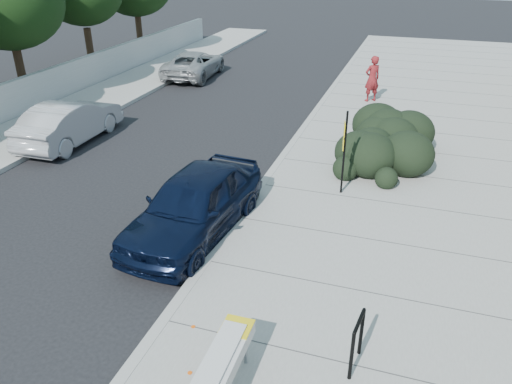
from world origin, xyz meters
TOP-DOWN VIEW (x-y plane):
  - ground at (0.00, 0.00)m, footprint 120.00×120.00m
  - sidewalk_near at (5.60, 5.00)m, footprint 11.20×50.00m
  - sidewalk_far at (-9.50, 5.00)m, footprint 3.00×50.00m
  - curb_near at (0.00, 5.00)m, footprint 0.22×50.00m
  - curb_far at (-8.00, 5.00)m, footprint 0.22×50.00m
  - tree_far_d at (-12.50, 9.00)m, footprint 4.60×4.60m
  - bench at (1.63, -3.40)m, footprint 0.50×2.39m
  - bike_rack at (3.50, -2.00)m, footprint 0.13×0.66m
  - sign_post at (2.21, 4.19)m, footprint 0.11×0.27m
  - hedge at (3.15, 7.00)m, footprint 3.52×4.79m
  - sedan_navy at (-0.80, 1.20)m, footprint 2.30×4.85m
  - wagon_silver at (-7.50, 5.47)m, footprint 1.65×4.48m
  - suv_silver at (-7.31, 15.39)m, footprint 2.55×4.88m
  - pedestrian at (1.95, 13.32)m, footprint 0.84×0.80m

SIDE VIEW (x-z plane):
  - ground at x=0.00m, z-range 0.00..0.00m
  - sidewalk_near at x=5.60m, z-range 0.00..0.15m
  - sidewalk_far at x=-9.50m, z-range 0.00..0.15m
  - curb_near at x=0.00m, z-range 0.00..0.17m
  - curb_far at x=-8.00m, z-range 0.00..0.17m
  - suv_silver at x=-7.31m, z-range 0.00..1.31m
  - bench at x=1.63m, z-range 0.36..1.07m
  - bike_rack at x=3.50m, z-range 0.25..1.21m
  - wagon_silver at x=-7.50m, z-range 0.00..1.47m
  - sedan_navy at x=-0.80m, z-range 0.00..1.60m
  - hedge at x=3.15m, z-range 0.15..1.77m
  - pedestrian at x=1.95m, z-range 0.15..2.08m
  - sign_post at x=2.21m, z-range 0.32..2.65m
  - tree_far_d at x=-12.50m, z-range 1.11..7.27m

